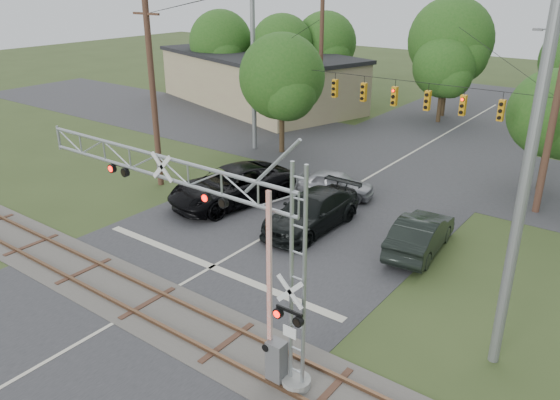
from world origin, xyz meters
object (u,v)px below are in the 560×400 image
Objects in this scene: crossing_gantry at (208,226)px; pickup_black at (232,185)px; car_dark at (312,211)px; traffic_signal_span at (393,86)px; sedan_silver at (336,184)px; streetlight at (558,92)px; commercial_building at (258,78)px.

crossing_gantry is 1.60× the size of pickup_black.
pickup_black is at bearing 179.67° from car_dark.
pickup_black is at bearing -120.11° from traffic_signal_span.
streetlight reaches higher than sedan_silver.
pickup_black is 0.82× the size of streetlight.
commercial_building is at bearing 34.48° from sedan_silver.
sedan_silver is (4.02, 4.18, -0.26)m from pickup_black.
sedan_silver is 0.49× the size of streetlight.
traffic_signal_span reaches higher than sedan_silver.
pickup_black is at bearing 128.72° from crossing_gantry.
crossing_gantry is at bearing -36.23° from commercial_building.
crossing_gantry reaches higher than pickup_black.
pickup_black is 1.66× the size of sedan_silver.
sedan_silver is 15.40m from streetlight.
car_dark is (0.33, -8.69, -4.71)m from traffic_signal_span.
streetlight is (12.20, 16.56, 3.88)m from pickup_black.
streetlight reaches higher than car_dark.
pickup_black is 5.29m from car_dark.
crossing_gantry is at bearing -179.10° from sedan_silver.
crossing_gantry reaches higher than commercial_building.
streetlight is (26.80, -3.86, 2.44)m from commercial_building.
pickup_black is 25.14m from commercial_building.
commercial_building is at bearing 126.61° from crossing_gantry.
crossing_gantry is at bearing -74.05° from car_dark.
car_dark is 0.27× the size of commercial_building.
streetlight is at bearing 8.96° from commercial_building.
pickup_black is 0.31× the size of commercial_building.
car_dark is at bearing -87.86° from traffic_signal_span.
crossing_gantry is 13.02m from pickup_black.
sedan_silver is at bearing -23.94° from commercial_building.
crossing_gantry is at bearing -99.37° from streetlight.
traffic_signal_span is 0.85× the size of commercial_building.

